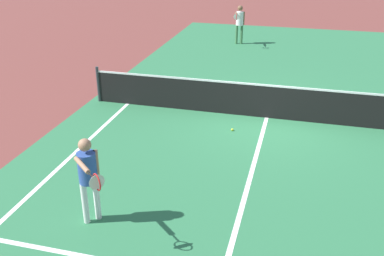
% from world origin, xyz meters
% --- Properties ---
extents(ground_plane, '(60.00, 60.00, 0.00)m').
position_xyz_m(ground_plane, '(0.00, 0.00, 0.00)').
color(ground_plane, brown).
extents(court_surface_inbounds, '(10.62, 24.40, 0.00)m').
position_xyz_m(court_surface_inbounds, '(0.00, 0.00, 0.00)').
color(court_surface_inbounds, '#2D7247').
rests_on(court_surface_inbounds, ground_plane).
extents(line_sideline_left, '(0.10, 11.89, 0.01)m').
position_xyz_m(line_sideline_left, '(-4.11, -5.95, 0.00)').
color(line_sideline_left, white).
rests_on(line_sideline_left, ground_plane).
extents(line_center_service, '(0.10, 6.40, 0.01)m').
position_xyz_m(line_center_service, '(0.00, -3.20, 0.00)').
color(line_center_service, white).
rests_on(line_center_service, ground_plane).
extents(net, '(10.12, 0.09, 1.07)m').
position_xyz_m(net, '(0.00, 0.00, 0.49)').
color(net, '#33383D').
rests_on(net, ground_plane).
extents(player_near, '(0.83, 0.99, 1.62)m').
position_xyz_m(player_near, '(-2.52, -5.50, 1.01)').
color(player_near, white).
rests_on(player_near, ground_plane).
extents(player_far, '(0.41, 1.23, 1.68)m').
position_xyz_m(player_far, '(-2.11, 8.08, 1.04)').
color(player_far, '#3F7247').
rests_on(player_far, ground_plane).
extents(tennis_ball_near_net, '(0.07, 0.07, 0.07)m').
position_xyz_m(tennis_ball_near_net, '(-0.77, -1.08, 0.03)').
color(tennis_ball_near_net, '#CCE033').
rests_on(tennis_ball_near_net, ground_plane).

